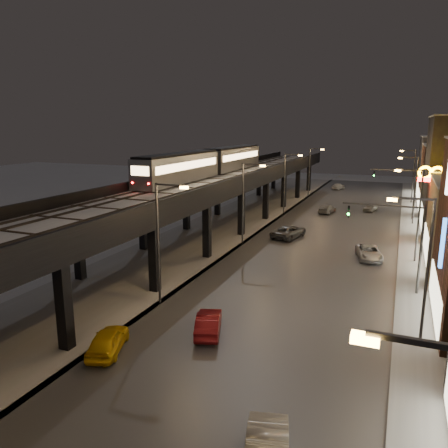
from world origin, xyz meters
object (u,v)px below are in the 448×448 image
(car_taxi, at_px, (108,341))
(car_onc_dark, at_px, (369,253))
(car_near_white, at_px, (209,324))
(subway_train, at_px, (210,162))
(car_mid_dark, at_px, (327,209))
(car_onc_red, at_px, (370,207))
(car_mid_silver, at_px, (289,232))
(car_far_white, at_px, (338,186))

(car_taxi, distance_m, car_onc_dark, 27.81)
(car_near_white, bearing_deg, subway_train, -85.58)
(car_mid_dark, distance_m, car_onc_red, 7.18)
(car_mid_silver, bearing_deg, car_near_white, 105.46)
(car_near_white, bearing_deg, car_mid_dark, -109.99)
(subway_train, relative_size, car_onc_red, 9.18)
(car_near_white, xyz_separation_m, car_onc_red, (6.43, 46.63, -0.06))
(car_near_white, height_order, car_far_white, car_near_white)
(subway_train, height_order, car_taxi, subway_train)
(car_taxi, bearing_deg, car_onc_dark, -136.21)
(car_near_white, height_order, car_mid_silver, car_mid_silver)
(car_far_white, distance_m, car_onc_dark, 49.81)
(car_near_white, distance_m, car_mid_silver, 25.82)
(car_taxi, relative_size, car_near_white, 0.99)
(car_mid_silver, bearing_deg, car_onc_red, -97.57)
(subway_train, bearing_deg, car_onc_dark, -23.83)
(car_mid_dark, height_order, car_onc_dark, car_onc_dark)
(car_mid_silver, bearing_deg, car_mid_dark, -83.18)
(car_mid_silver, relative_size, car_far_white, 1.44)
(car_far_white, relative_size, car_onc_dark, 0.80)
(car_mid_silver, height_order, car_onc_dark, car_mid_silver)
(car_near_white, distance_m, car_mid_dark, 42.62)
(car_onc_dark, relative_size, car_onc_red, 1.28)
(car_mid_dark, height_order, car_far_white, car_far_white)
(car_mid_silver, bearing_deg, car_taxi, 96.67)
(car_taxi, xyz_separation_m, car_mid_silver, (3.17, 30.15, 0.06))
(car_onc_red, bearing_deg, car_onc_dark, -74.11)
(car_onc_red, bearing_deg, car_far_white, 121.58)
(car_taxi, bearing_deg, subway_train, -95.00)
(car_taxi, relative_size, car_mid_silver, 0.76)
(car_near_white, relative_size, car_onc_dark, 0.88)
(subway_train, bearing_deg, car_taxi, -75.69)
(car_onc_red, bearing_deg, car_taxi, -89.90)
(car_taxi, xyz_separation_m, car_near_white, (4.43, 4.36, -0.02))
(car_mid_silver, height_order, car_onc_red, car_mid_silver)
(car_near_white, bearing_deg, car_taxi, 25.23)
(car_mid_dark, relative_size, car_onc_red, 1.19)
(subway_train, bearing_deg, car_onc_red, 40.58)
(subway_train, relative_size, car_far_white, 8.93)
(subway_train, relative_size, car_onc_dark, 7.16)
(car_taxi, distance_m, car_near_white, 6.22)
(car_taxi, distance_m, car_mid_dark, 47.24)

